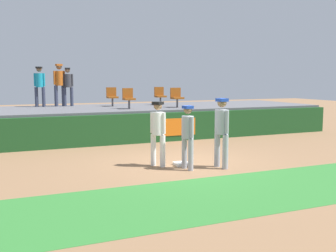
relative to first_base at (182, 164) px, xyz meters
name	(u,v)px	position (x,y,z in m)	size (l,w,h in m)	color
ground_plane	(182,164)	(0.07, 0.12, -0.04)	(60.00, 60.00, 0.00)	#846042
grass_foreground_strip	(242,192)	(0.07, -2.91, -0.04)	(18.00, 2.80, 0.01)	#2D722D
first_base	(182,164)	(0.00, 0.00, 0.00)	(0.40, 0.40, 0.08)	white
player_fielder_home	(158,129)	(-0.67, 0.15, 1.00)	(0.47, 0.58, 1.80)	white
player_runner_visitor	(222,128)	(0.84, -0.72, 1.06)	(0.41, 0.53, 1.89)	#9EA3AD
player_coach_visitor	(188,133)	(-0.08, -0.53, 0.95)	(0.37, 0.48, 1.71)	#9EA3AD
field_wall	(138,129)	(0.08, 4.10, 0.52)	(18.00, 0.26, 1.12)	#19471E
bleacher_platform	(119,121)	(0.07, 6.67, 0.56)	(18.00, 4.80, 1.20)	#59595E
seat_front_center	(129,97)	(0.18, 5.54, 1.64)	(0.44, 0.44, 0.84)	#4C4C51
seat_front_right	(177,96)	(2.33, 5.54, 1.64)	(0.48, 0.44, 0.84)	#4C4C51
seat_back_center	(112,96)	(-0.04, 7.34, 1.64)	(0.45, 0.44, 0.84)	#4C4C51
seat_back_right	(160,95)	(2.28, 7.34, 1.64)	(0.47, 0.44, 0.84)	#4C4C51
spectator_hooded	(59,82)	(-2.20, 8.21, 2.25)	(0.52, 0.42, 1.87)	#33384C
spectator_capped	(40,84)	(-3.05, 8.14, 2.17)	(0.46, 0.43, 1.74)	#33384C
spectator_casual	(68,84)	(-1.84, 8.14, 2.16)	(0.48, 0.37, 1.71)	#33384C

